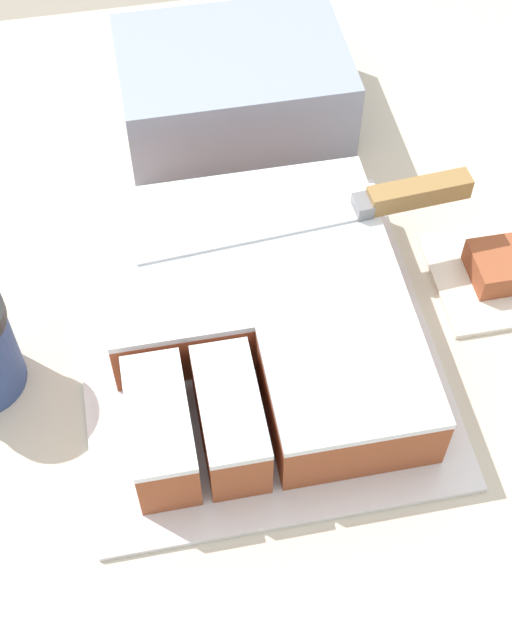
# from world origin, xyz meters

# --- Properties ---
(ground_plane) EXTENTS (8.00, 8.00, 0.00)m
(ground_plane) POSITION_xyz_m (0.00, 0.00, 0.00)
(ground_plane) COLOR #9E9384
(countertop) EXTENTS (1.40, 1.10, 0.94)m
(countertop) POSITION_xyz_m (0.00, 0.00, 0.47)
(countertop) COLOR beige
(countertop) RESTS_ON ground_plane
(cake_board) EXTENTS (0.33, 0.38, 0.01)m
(cake_board) POSITION_xyz_m (-0.01, -0.01, 0.94)
(cake_board) COLOR silver
(cake_board) RESTS_ON countertop
(cake) EXTENTS (0.27, 0.31, 0.07)m
(cake) POSITION_xyz_m (-0.01, -0.00, 0.98)
(cake) COLOR #994C2D
(cake) RESTS_ON cake_board
(knife) EXTENTS (0.33, 0.05, 0.02)m
(knife) POSITION_xyz_m (0.13, 0.08, 1.02)
(knife) COLOR silver
(knife) RESTS_ON cake
(paper_napkin) EXTENTS (0.13, 0.13, 0.01)m
(paper_napkin) POSITION_xyz_m (0.25, 0.03, 0.94)
(paper_napkin) COLOR white
(paper_napkin) RESTS_ON countertop
(brownie) EXTENTS (0.06, 0.06, 0.03)m
(brownie) POSITION_xyz_m (0.25, 0.03, 0.96)
(brownie) COLOR #994C2D
(brownie) RESTS_ON paper_napkin
(storage_box) EXTENTS (0.25, 0.18, 0.10)m
(storage_box) POSITION_xyz_m (0.02, 0.31, 0.99)
(storage_box) COLOR #8C99B2
(storage_box) RESTS_ON countertop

